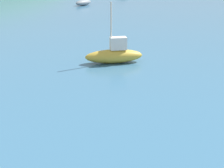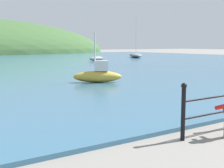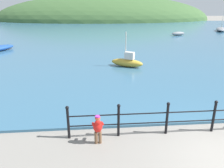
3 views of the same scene
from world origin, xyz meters
TOP-DOWN VIEW (x-y plane):
  - boat_green_fishing at (9.05, 27.66)m, footprint 2.32×1.30m
  - boat_mid_harbor at (-1.42, 10.33)m, footprint 2.44×1.82m

SIDE VIEW (x-z plane):
  - boat_green_fishing at x=9.05m, z-range 0.10..0.66m
  - boat_mid_harbor at x=-1.42m, z-range -0.79..1.72m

